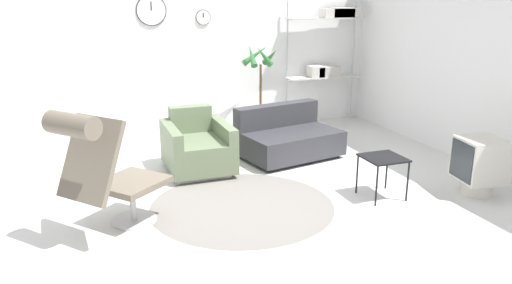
{
  "coord_description": "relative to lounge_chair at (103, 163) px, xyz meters",
  "views": [
    {
      "loc": [
        -1.55,
        -4.78,
        2.1
      ],
      "look_at": [
        0.25,
        0.14,
        0.55
      ],
      "focal_mm": 35.0,
      "sensor_mm": 36.0,
      "label": 1
    }
  ],
  "objects": [
    {
      "name": "side_table",
      "position": [
        2.83,
        -0.1,
        -0.28
      ],
      "size": [
        0.42,
        0.42,
        0.45
      ],
      "color": "black",
      "rests_on": "ground_plane"
    },
    {
      "name": "crt_television",
      "position": [
        3.86,
        -0.39,
        -0.34
      ],
      "size": [
        0.52,
        0.52,
        0.63
      ],
      "rotation": [
        0.0,
        0.0,
        1.4
      ],
      "color": "beige",
      "rests_on": "ground_plane"
    },
    {
      "name": "ground_plane",
      "position": [
        1.39,
        0.44,
        -0.69
      ],
      "size": [
        12.0,
        12.0,
        0.0
      ],
      "primitive_type": "plane",
      "color": "silver"
    },
    {
      "name": "wall_right",
      "position": [
        4.58,
        0.44,
        0.71
      ],
      "size": [
        0.06,
        12.0,
        2.8
      ],
      "color": "white",
      "rests_on": "ground_plane"
    },
    {
      "name": "shelf_unit",
      "position": [
        3.86,
        3.05,
        0.69
      ],
      "size": [
        1.29,
        0.28,
        2.01
      ],
      "color": "#BCBCC1",
      "rests_on": "ground_plane"
    },
    {
      "name": "potted_plant",
      "position": [
        2.52,
        2.78,
        -0.22
      ],
      "size": [
        0.49,
        0.45,
        1.39
      ],
      "color": "#333338",
      "rests_on": "ground_plane"
    },
    {
      "name": "couch_low",
      "position": [
        2.44,
        1.54,
        -0.44
      ],
      "size": [
        1.41,
        1.08,
        0.67
      ],
      "rotation": [
        0.0,
        0.0,
        3.34
      ],
      "color": "black",
      "rests_on": "ground_plane"
    },
    {
      "name": "round_rug",
      "position": [
        1.34,
        0.18,
        -0.68
      ],
      "size": [
        1.91,
        1.91,
        0.01
      ],
      "color": "slate",
      "rests_on": "ground_plane"
    },
    {
      "name": "lounge_chair",
      "position": [
        0.0,
        0.0,
        0.0
      ],
      "size": [
        1.1,
        1.04,
        1.19
      ],
      "rotation": [
        0.0,
        0.0,
        -0.87
      ],
      "color": "#BCBCC1",
      "rests_on": "ground_plane"
    },
    {
      "name": "wall_back",
      "position": [
        1.39,
        3.29,
        0.71
      ],
      "size": [
        12.0,
        0.09,
        2.8
      ],
      "color": "white",
      "rests_on": "ground_plane"
    },
    {
      "name": "armchair_red",
      "position": [
        1.18,
        1.42,
        -0.4
      ],
      "size": [
        0.77,
        0.92,
        0.75
      ],
      "rotation": [
        0.0,
        0.0,
        3.14
      ],
      "color": "silver",
      "rests_on": "ground_plane"
    }
  ]
}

